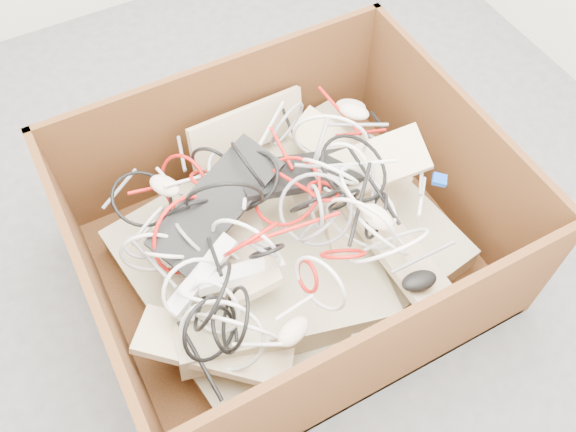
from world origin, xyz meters
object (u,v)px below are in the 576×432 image
power_strip_right (240,274)px  cardboard_box (286,249)px  vga_plug (439,180)px  power_strip_left (202,275)px

power_strip_right → cardboard_box: bearing=33.0°
power_strip_right → vga_plug: 0.71m
cardboard_box → power_strip_right: 0.31m
cardboard_box → power_strip_left: bearing=-166.2°
power_strip_left → cardboard_box: bearing=-9.1°
power_strip_left → power_strip_right: power_strip_left is taller
cardboard_box → power_strip_left: 0.40m
cardboard_box → power_strip_right: cardboard_box is taller
vga_plug → cardboard_box: bearing=-155.5°
cardboard_box → power_strip_left: cardboard_box is taller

